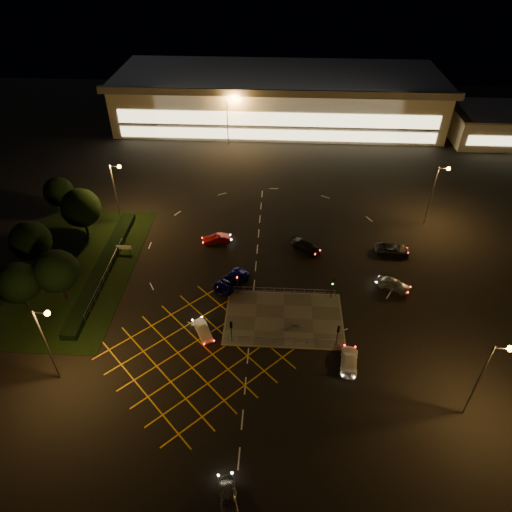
# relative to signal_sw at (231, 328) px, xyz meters

# --- Properties ---
(ground) EXTENTS (180.00, 180.00, 0.00)m
(ground) POSITION_rel_signal_sw_xyz_m (4.00, 5.99, -2.37)
(ground) COLOR black
(ground) RESTS_ON ground
(pedestrian_island) EXTENTS (14.00, 9.00, 0.12)m
(pedestrian_island) POSITION_rel_signal_sw_xyz_m (6.00, 3.99, -2.31)
(pedestrian_island) COLOR #4C4944
(pedestrian_island) RESTS_ON ground
(grass_verge) EXTENTS (18.00, 30.00, 0.08)m
(grass_verge) POSITION_rel_signal_sw_xyz_m (-24.00, 11.99, -2.33)
(grass_verge) COLOR black
(grass_verge) RESTS_ON ground
(hedge) EXTENTS (2.00, 26.00, 1.00)m
(hedge) POSITION_rel_signal_sw_xyz_m (-19.00, 11.99, -1.87)
(hedge) COLOR black
(hedge) RESTS_ON ground
(supermarket) EXTENTS (72.00, 26.50, 10.50)m
(supermarket) POSITION_rel_signal_sw_xyz_m (4.00, 67.95, 2.95)
(supermarket) COLOR beige
(supermarket) RESTS_ON ground
(retail_unit_a) EXTENTS (18.80, 14.80, 6.35)m
(retail_unit_a) POSITION_rel_signal_sw_xyz_m (50.00, 59.97, 0.85)
(retail_unit_a) COLOR beige
(retail_unit_a) RESTS_ON ground
(streetlight_sw) EXTENTS (1.78, 0.56, 10.03)m
(streetlight_sw) POSITION_rel_signal_sw_xyz_m (-17.56, -6.01, 4.20)
(streetlight_sw) COLOR slate
(streetlight_sw) RESTS_ON ground
(streetlight_se) EXTENTS (1.78, 0.56, 10.03)m
(streetlight_se) POSITION_rel_signal_sw_xyz_m (24.44, -8.01, 4.20)
(streetlight_se) COLOR slate
(streetlight_se) RESTS_ON ground
(streetlight_nw) EXTENTS (1.78, 0.56, 10.03)m
(streetlight_nw) POSITION_rel_signal_sw_xyz_m (-19.56, 23.99, 4.20)
(streetlight_nw) COLOR slate
(streetlight_nw) RESTS_ON ground
(streetlight_ne) EXTENTS (1.78, 0.56, 10.03)m
(streetlight_ne) POSITION_rel_signal_sw_xyz_m (28.44, 25.99, 4.20)
(streetlight_ne) COLOR slate
(streetlight_ne) RESTS_ON ground
(streetlight_far_left) EXTENTS (1.78, 0.56, 10.03)m
(streetlight_far_left) POSITION_rel_signal_sw_xyz_m (-5.56, 53.99, 4.20)
(streetlight_far_left) COLOR slate
(streetlight_far_left) RESTS_ON ground
(streetlight_far_right) EXTENTS (1.78, 0.56, 10.03)m
(streetlight_far_right) POSITION_rel_signal_sw_xyz_m (34.44, 55.99, 4.20)
(streetlight_far_right) COLOR slate
(streetlight_far_right) RESTS_ON ground
(signal_sw) EXTENTS (0.28, 0.30, 3.15)m
(signal_sw) POSITION_rel_signal_sw_xyz_m (0.00, 0.00, 0.00)
(signal_sw) COLOR black
(signal_sw) RESTS_ON pedestrian_island
(signal_se) EXTENTS (0.28, 0.30, 3.15)m
(signal_se) POSITION_rel_signal_sw_xyz_m (12.00, 0.00, 0.00)
(signal_se) COLOR black
(signal_se) RESTS_ON pedestrian_island
(signal_nw) EXTENTS (0.28, 0.30, 3.15)m
(signal_nw) POSITION_rel_signal_sw_xyz_m (0.00, 7.99, 0.00)
(signal_nw) COLOR black
(signal_nw) RESTS_ON pedestrian_island
(signal_ne) EXTENTS (0.28, 0.30, 3.15)m
(signal_ne) POSITION_rel_signal_sw_xyz_m (12.00, 7.99, 0.00)
(signal_ne) COLOR black
(signal_ne) RESTS_ON pedestrian_island
(tree_a) EXTENTS (5.04, 5.04, 6.86)m
(tree_a) POSITION_rel_signal_sw_xyz_m (-26.00, 3.99, 1.97)
(tree_a) COLOR black
(tree_a) RESTS_ON ground
(tree_b) EXTENTS (5.40, 5.40, 7.35)m
(tree_b) POSITION_rel_signal_sw_xyz_m (-28.00, 11.99, 2.28)
(tree_b) COLOR black
(tree_b) RESTS_ON ground
(tree_c) EXTENTS (5.76, 5.76, 7.84)m
(tree_c) POSITION_rel_signal_sw_xyz_m (-24.00, 19.99, 2.59)
(tree_c) COLOR black
(tree_c) RESTS_ON ground
(tree_d) EXTENTS (4.68, 4.68, 6.37)m
(tree_d) POSITION_rel_signal_sw_xyz_m (-30.00, 25.99, 1.65)
(tree_d) COLOR black
(tree_d) RESTS_ON ground
(tree_e) EXTENTS (5.40, 5.40, 7.35)m
(tree_e) POSITION_rel_signal_sw_xyz_m (-22.00, 5.99, 2.28)
(tree_e) COLOR black
(tree_e) RESTS_ON ground
(car_near_silver) EXTENTS (2.39, 4.10, 1.31)m
(car_near_silver) POSITION_rel_signal_sw_xyz_m (1.44, -17.88, -1.71)
(car_near_silver) COLOR silver
(car_near_silver) RESTS_ON ground
(car_queue_white) EXTENTS (2.87, 3.87, 1.22)m
(car_queue_white) POSITION_rel_signal_sw_xyz_m (-3.50, 0.98, -1.76)
(car_queue_white) COLOR white
(car_queue_white) RESTS_ON ground
(car_left_blue) EXTENTS (5.12, 5.94, 1.52)m
(car_left_blue) POSITION_rel_signal_sw_xyz_m (-1.07, 9.76, -1.61)
(car_left_blue) COLOR #0E0D53
(car_left_blue) RESTS_ON ground
(car_far_dkgrey) EXTENTS (4.89, 4.49, 1.37)m
(car_far_dkgrey) POSITION_rel_signal_sw_xyz_m (9.12, 18.13, -1.68)
(car_far_dkgrey) COLOR black
(car_far_dkgrey) RESTS_ON ground
(car_right_silver) EXTENTS (4.58, 3.44, 1.45)m
(car_right_silver) POSITION_rel_signal_sw_xyz_m (20.31, 10.40, -1.64)
(car_right_silver) COLOR #ABAFB2
(car_right_silver) RESTS_ON ground
(car_circ_red) EXTENTS (4.15, 2.29, 1.30)m
(car_circ_red) POSITION_rel_signal_sw_xyz_m (-4.15, 19.32, -1.72)
(car_circ_red) COLOR maroon
(car_circ_red) RESTS_ON ground
(car_east_grey) EXTENTS (5.18, 2.69, 1.39)m
(car_east_grey) POSITION_rel_signal_sw_xyz_m (21.61, 18.12, -1.67)
(car_east_grey) COLOR black
(car_east_grey) RESTS_ON ground
(car_approach_white) EXTENTS (2.48, 4.76, 1.32)m
(car_approach_white) POSITION_rel_signal_sw_xyz_m (13.19, -2.60, -1.71)
(car_approach_white) COLOR silver
(car_approach_white) RESTS_ON ground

